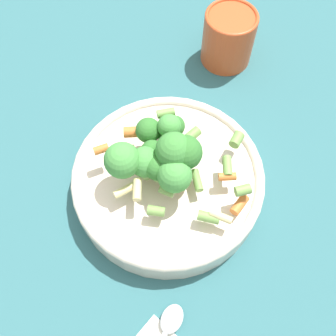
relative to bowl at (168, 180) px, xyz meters
The scene contains 4 objects.
ground_plane 0.03m from the bowl, ahead, with size 3.00×3.00×0.00m, color #2D6066.
bowl is the anchor object (origin of this frame).
pasta_salad 0.07m from the bowl, 16.87° to the right, with size 0.20×0.16×0.08m.
cup 0.27m from the bowl, 109.41° to the right, with size 0.08×0.08×0.09m.
Camera 1 is at (-0.01, 0.24, 0.51)m, focal length 42.00 mm.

